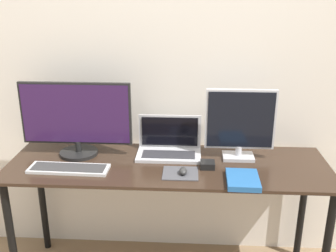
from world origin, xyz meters
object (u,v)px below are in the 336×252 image
at_px(laptop, 169,145).
at_px(power_brick, 207,165).
at_px(mouse, 183,171).
at_px(book, 243,180).
at_px(monitor_left, 76,119).
at_px(monitor_right, 240,124).
at_px(keyboard, 69,169).

height_order(laptop, power_brick, laptop).
height_order(mouse, book, mouse).
bearing_deg(monitor_left, monitor_right, 0.01).
bearing_deg(power_brick, keyboard, -174.32).
bearing_deg(mouse, laptop, 108.87).
bearing_deg(keyboard, book, -5.30).
relative_size(laptop, keyboard, 0.85).
xyz_separation_m(monitor_right, laptop, (-0.41, 0.04, -0.16)).
relative_size(monitor_right, laptop, 1.10).
relative_size(monitor_left, laptop, 1.72).
distance_m(monitor_left, laptop, 0.56).
relative_size(keyboard, power_brick, 5.59).
height_order(keyboard, mouse, mouse).
bearing_deg(monitor_left, laptop, 4.44).
bearing_deg(power_brick, mouse, -144.66).
bearing_deg(book, laptop, 139.33).
bearing_deg(laptop, keyboard, -154.08).
relative_size(monitor_left, mouse, 9.35).
relative_size(mouse, power_brick, 0.88).
bearing_deg(monitor_right, mouse, -143.30).
height_order(laptop, keyboard, laptop).
bearing_deg(monitor_right, keyboard, -167.03).
bearing_deg(monitor_left, power_brick, -10.52).
bearing_deg(book, monitor_right, 88.34).
xyz_separation_m(monitor_left, mouse, (0.62, -0.23, -0.20)).
bearing_deg(laptop, power_brick, -38.90).
distance_m(laptop, book, 0.53).
height_order(laptop, book, laptop).
bearing_deg(monitor_left, book, -17.96).
relative_size(monitor_left, book, 2.94).
xyz_separation_m(monitor_right, book, (-0.01, -0.30, -0.20)).
xyz_separation_m(laptop, mouse, (0.09, -0.27, -0.03)).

